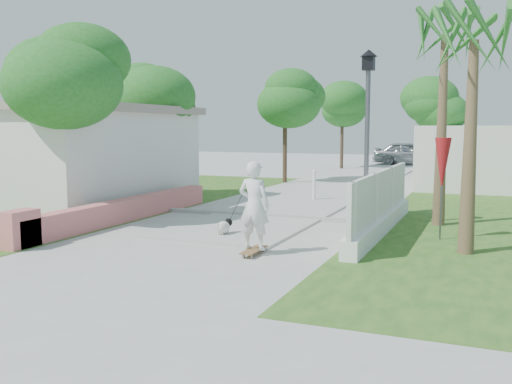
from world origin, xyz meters
The scene contains 21 objects.
ground centered at (0.00, 0.00, 0.00)m, with size 90.00×90.00×0.00m, color #B7B7B2.
path_strip centered at (0.00, 20.00, 0.03)m, with size 3.20×36.00×0.06m, color #B7B7B2.
curb centered at (0.00, 6.00, 0.05)m, with size 6.50×0.25×0.10m, color #999993.
grass_left centered at (-7.00, 8.00, 0.01)m, with size 8.00×20.00×0.01m, color #28571B.
pink_wall centered at (-3.30, 3.55, 0.31)m, with size 0.45×8.20×0.80m.
house_left centered at (-8.00, 6.00, 1.64)m, with size 8.40×7.40×3.23m.
lattice_fence centered at (3.40, 5.00, 0.54)m, with size 0.35×7.00×1.50m.
building_right centered at (6.00, 18.00, 1.30)m, with size 6.00×8.00×2.60m, color silver.
street_lamp centered at (2.90, 5.50, 2.43)m, with size 0.44×0.44×4.44m.
bollard centered at (0.20, 10.00, 0.58)m, with size 0.14×0.14×1.09m.
patio_umbrella centered at (4.80, 4.50, 1.69)m, with size 0.36×0.36×2.30m.
tree_left_near centered at (-4.48, 2.98, 3.82)m, with size 3.60×3.60×5.28m.
tree_left_mid centered at (-5.48, 8.48, 3.50)m, with size 3.20×3.20×4.85m.
tree_path_left centered at (-2.98, 15.98, 3.82)m, with size 3.40×3.40×5.23m.
tree_path_right centered at (3.22, 19.98, 3.49)m, with size 3.00×3.00×4.79m.
tree_path_far centered at (-2.78, 25.98, 3.82)m, with size 3.20×3.20×5.17m.
palm_far centered at (4.60, 6.50, 4.48)m, with size 1.80×1.80×5.30m.
palm_near centered at (5.40, 3.20, 3.95)m, with size 1.80×1.80×4.70m.
skateboarder centered at (0.86, 2.18, 0.81)m, with size 1.73×2.16×1.87m.
dog centered at (0.11, 3.01, 0.23)m, with size 0.35×0.61×0.42m.
parked_car centered at (0.74, 30.40, 0.80)m, with size 1.89×4.71×1.60m, color #AFB2B8.
Camera 1 is at (5.79, -8.80, 2.52)m, focal length 40.00 mm.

